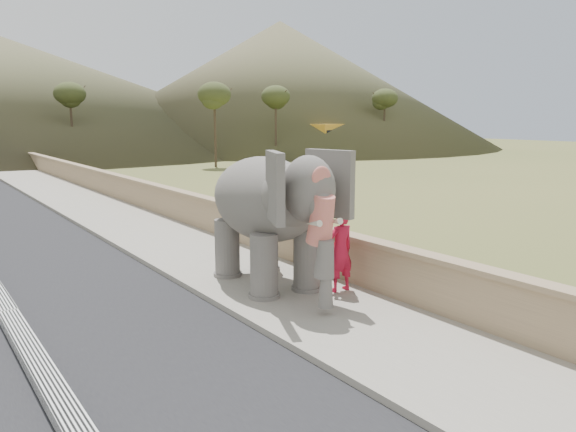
# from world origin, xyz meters

# --- Properties ---
(ground) EXTENTS (160.00, 160.00, 0.00)m
(ground) POSITION_xyz_m (0.00, 0.00, 0.00)
(ground) COLOR olive
(ground) RESTS_ON ground
(walkway) EXTENTS (3.00, 120.00, 0.15)m
(walkway) POSITION_xyz_m (0.00, 10.00, 0.07)
(walkway) COLOR #9E9687
(walkway) RESTS_ON ground
(parapet) EXTENTS (0.30, 120.00, 1.10)m
(parapet) POSITION_xyz_m (1.65, 10.00, 0.55)
(parapet) COLOR tan
(parapet) RESTS_ON ground
(cow) EXTENTS (1.71, 1.17, 1.32)m
(cow) POSITION_xyz_m (11.45, 12.19, 0.66)
(cow) COLOR brown
(cow) RESTS_ON ground
(distant_car) EXTENTS (4.51, 2.66, 1.44)m
(distant_car) POSITION_xyz_m (19.83, 34.71, 0.72)
(distant_car) COLOR #B0AFB6
(distant_car) RESTS_ON ground
(bus_white) EXTENTS (11.27, 5.32, 3.10)m
(bus_white) POSITION_xyz_m (26.96, 35.43, 1.55)
(bus_white) COLOR beige
(bus_white) RESTS_ON ground
(bus_orange) EXTENTS (11.27, 4.54, 3.10)m
(bus_orange) POSITION_xyz_m (31.32, 32.35, 1.55)
(bus_orange) COLOR gold
(bus_orange) RESTS_ON ground
(hill_right) EXTENTS (56.00, 56.00, 16.00)m
(hill_right) POSITION_xyz_m (36.00, 52.00, 8.00)
(hill_right) COLOR brown
(hill_right) RESTS_ON ground
(elephant_and_man) EXTENTS (2.44, 4.19, 2.92)m
(elephant_and_man) POSITION_xyz_m (0.02, -0.66, 1.60)
(elephant_and_man) COLOR slate
(elephant_and_man) RESTS_ON ground
(trees) EXTENTS (47.28, 39.97, 8.24)m
(trees) POSITION_xyz_m (1.34, 29.48, 3.63)
(trees) COLOR #473828
(trees) RESTS_ON ground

